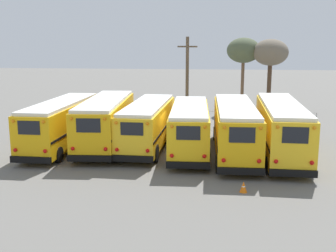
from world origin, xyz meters
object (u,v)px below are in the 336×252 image
(school_bus_0, at_px, (62,123))
(bare_tree_0, at_px, (271,53))
(school_bus_3, at_px, (190,127))
(school_bus_1, at_px, (106,121))
(school_bus_2, at_px, (148,123))
(traffic_cone, at_px, (243,187))
(school_bus_4, at_px, (235,127))
(bare_tree_1, at_px, (244,51))
(utility_pole, at_px, (187,76))
(school_bus_5, at_px, (281,127))

(school_bus_0, distance_m, bare_tree_0, 22.30)
(school_bus_3, bearing_deg, bare_tree_0, 66.48)
(school_bus_1, relative_size, school_bus_2, 1.03)
(school_bus_2, bearing_deg, traffic_cone, -54.17)
(school_bus_1, distance_m, school_bus_2, 2.83)
(school_bus_3, distance_m, bare_tree_0, 17.78)
(school_bus_1, height_order, school_bus_4, school_bus_1)
(school_bus_1, distance_m, school_bus_3, 5.74)
(school_bus_1, height_order, bare_tree_1, bare_tree_1)
(school_bus_1, distance_m, traffic_cone, 11.81)
(school_bus_4, height_order, traffic_cone, school_bus_4)
(school_bus_0, relative_size, school_bus_4, 0.93)
(school_bus_3, xyz_separation_m, bare_tree_1, (4.37, 16.76, 4.37))
(bare_tree_1, xyz_separation_m, traffic_cone, (-1.43, -23.81, -5.75))
(school_bus_1, xyz_separation_m, traffic_cone, (8.61, -7.95, -1.50))
(school_bus_4, height_order, utility_pole, utility_pole)
(school_bus_0, bearing_deg, bare_tree_1, 52.06)
(school_bus_3, xyz_separation_m, school_bus_5, (5.66, -0.07, 0.12))
(school_bus_1, distance_m, bare_tree_1, 19.25)
(school_bus_5, bearing_deg, school_bus_3, 179.32)
(bare_tree_0, height_order, traffic_cone, bare_tree_0)
(school_bus_5, bearing_deg, bare_tree_0, 85.57)
(school_bus_5, bearing_deg, school_bus_2, 173.22)
(school_bus_1, bearing_deg, school_bus_2, 1.02)
(school_bus_0, xyz_separation_m, school_bus_3, (8.50, -0.25, -0.04))
(school_bus_4, bearing_deg, school_bus_3, 173.86)
(school_bus_2, bearing_deg, school_bus_4, -12.43)
(school_bus_0, xyz_separation_m, bare_tree_1, (12.87, 16.51, 4.33))
(school_bus_1, distance_m, bare_tree_0, 19.95)
(school_bus_1, height_order, school_bus_5, school_bus_5)
(school_bus_3, height_order, school_bus_4, school_bus_4)
(bare_tree_0, bearing_deg, school_bus_3, -113.52)
(school_bus_5, xyz_separation_m, utility_pole, (-6.60, 12.50, 2.07))
(school_bus_0, distance_m, school_bus_4, 11.35)
(school_bus_3, relative_size, school_bus_5, 0.87)
(school_bus_4, relative_size, utility_pole, 1.41)
(school_bus_0, distance_m, bare_tree_1, 21.38)
(bare_tree_0, distance_m, traffic_cone, 23.89)
(bare_tree_0, bearing_deg, utility_pole, -156.46)
(school_bus_2, bearing_deg, bare_tree_1, 65.51)
(school_bus_0, bearing_deg, traffic_cone, -32.55)
(school_bus_4, distance_m, utility_pole, 13.45)
(school_bus_5, distance_m, traffic_cone, 7.65)
(school_bus_2, height_order, traffic_cone, school_bus_2)
(school_bus_4, bearing_deg, school_bus_5, 4.80)
(school_bus_2, xyz_separation_m, utility_pole, (1.90, 11.49, 2.19))
(school_bus_0, height_order, school_bus_1, school_bus_1)
(school_bus_2, distance_m, bare_tree_1, 17.92)
(bare_tree_1, bearing_deg, bare_tree_0, -19.93)
(school_bus_1, height_order, traffic_cone, school_bus_1)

